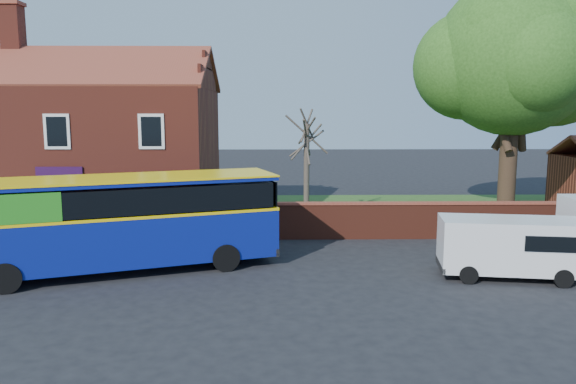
{
  "coord_description": "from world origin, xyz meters",
  "views": [
    {
      "loc": [
        2.43,
        -16.61,
        5.59
      ],
      "look_at": [
        2.79,
        5.0,
        2.35
      ],
      "focal_mm": 35.0,
      "sensor_mm": 36.0,
      "label": 1
    }
  ],
  "objects": [
    {
      "name": "ground",
      "position": [
        0.0,
        0.0,
        0.0
      ],
      "size": [
        120.0,
        120.0,
        0.0
      ],
      "primitive_type": "plane",
      "color": "black",
      "rests_on": "ground"
    },
    {
      "name": "pavement",
      "position": [
        -7.0,
        5.75,
        0.06
      ],
      "size": [
        18.0,
        3.5,
        0.12
      ],
      "primitive_type": "cube",
      "color": "gray",
      "rests_on": "ground"
    },
    {
      "name": "kerb",
      "position": [
        -7.0,
        4.0,
        0.07
      ],
      "size": [
        18.0,
        0.15,
        0.14
      ],
      "primitive_type": "cube",
      "color": "slate",
      "rests_on": "ground"
    },
    {
      "name": "grass_strip",
      "position": [
        13.0,
        13.0,
        0.02
      ],
      "size": [
        26.0,
        12.0,
        0.04
      ],
      "primitive_type": "cube",
      "color": "#426B28",
      "rests_on": "ground"
    },
    {
      "name": "shop_building",
      "position": [
        -7.02,
        11.5,
        3.41
      ],
      "size": [
        12.3,
        8.13,
        10.5
      ],
      "color": "maroon",
      "rests_on": "ground"
    },
    {
      "name": "boundary_wall",
      "position": [
        13.0,
        7.0,
        0.81
      ],
      "size": [
        22.0,
        0.38,
        1.6
      ],
      "color": "maroon",
      "rests_on": "ground"
    },
    {
      "name": "bus",
      "position": [
        -3.39,
        2.16,
        1.86
      ],
      "size": [
        11.04,
        6.09,
        3.27
      ],
      "rotation": [
        0.0,
        0.0,
        0.33
      ],
      "color": "navy",
      "rests_on": "ground"
    },
    {
      "name": "van_near",
      "position": [
        10.08,
        1.29,
        1.11
      ],
      "size": [
        4.73,
        2.46,
        1.98
      ],
      "rotation": [
        0.0,
        0.0,
        -0.15
      ],
      "color": "white",
      "rests_on": "ground"
    },
    {
      "name": "large_tree",
      "position": [
        14.08,
        11.59,
        7.86
      ],
      "size": [
        9.84,
        7.78,
        12.0
      ],
      "color": "black",
      "rests_on": "ground"
    },
    {
      "name": "bare_tree",
      "position": [
        3.78,
        10.63,
        2.71
      ],
      "size": [
        1.98,
        2.36,
        5.29
      ],
      "color": "#4C4238",
      "rests_on": "ground"
    }
  ]
}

